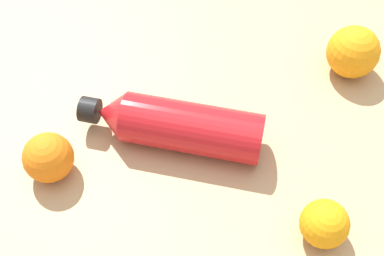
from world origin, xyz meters
name	(u,v)px	position (x,y,z in m)	size (l,w,h in m)	color
ground_plane	(219,160)	(0.00, 0.00, 0.00)	(2.40, 2.40, 0.00)	tan
water_bottle	(176,125)	(-0.06, -0.04, 0.04)	(0.22, 0.23, 0.07)	red
orange_0	(353,52)	(-0.04, 0.28, 0.04)	(0.08, 0.08, 0.08)	orange
orange_1	(324,224)	(0.16, 0.05, 0.03)	(0.06, 0.06, 0.06)	orange
orange_2	(48,158)	(-0.11, -0.21, 0.03)	(0.07, 0.07, 0.07)	orange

